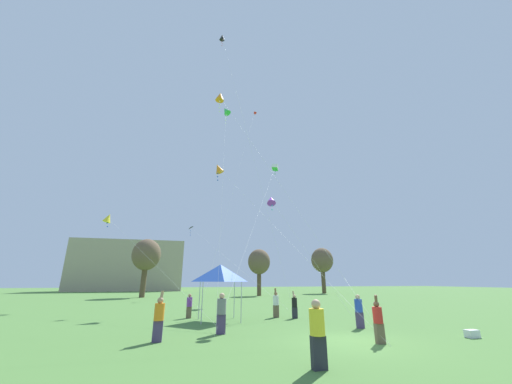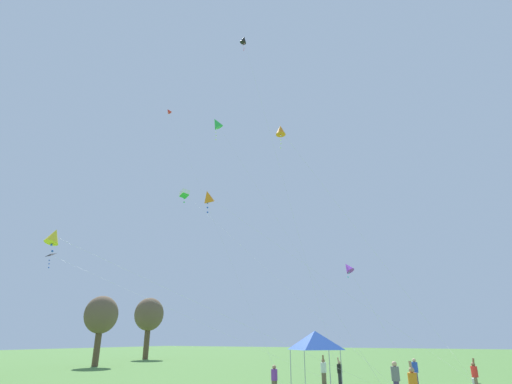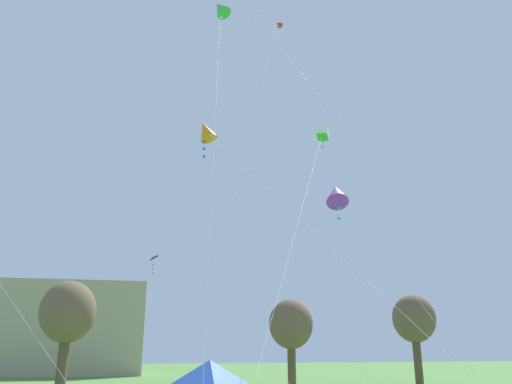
{
  "view_description": "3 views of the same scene",
  "coord_description": "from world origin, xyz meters",
  "px_view_note": "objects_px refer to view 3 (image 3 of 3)",
  "views": [
    {
      "loc": [
        -7.03,
        -11.48,
        2.36
      ],
      "look_at": [
        -0.36,
        14.11,
        10.63
      ],
      "focal_mm": 20.0,
      "sensor_mm": 36.0,
      "label": 1
    },
    {
      "loc": [
        -28.78,
        -0.76,
        2.97
      ],
      "look_at": [
        -1.36,
        13.08,
        14.23
      ],
      "focal_mm": 28.0,
      "sensor_mm": 36.0,
      "label": 2
    },
    {
      "loc": [
        -6.11,
        -5.8,
        3.72
      ],
      "look_at": [
        -2.26,
        12.16,
        9.39
      ],
      "focal_mm": 35.0,
      "sensor_mm": 36.0,
      "label": 3
    }
  ],
  "objects_px": {
    "kite_red_diamond_0": "(278,25)",
    "kite_white_box_2": "(322,134)",
    "kite_orange_diamond_1": "(206,131)",
    "kite_black_delta_8": "(155,260)",
    "kite_green_diamond_5": "(220,9)",
    "festival_tent": "(209,382)",
    "kite_purple_diamond_7": "(337,194)"
  },
  "relations": [
    {
      "from": "kite_orange_diamond_1",
      "to": "kite_black_delta_8",
      "type": "relative_size",
      "value": 0.76
    },
    {
      "from": "kite_white_box_2",
      "to": "kite_black_delta_8",
      "type": "distance_m",
      "value": 15.13
    },
    {
      "from": "kite_red_diamond_0",
      "to": "kite_purple_diamond_7",
      "type": "bearing_deg",
      "value": -101.06
    },
    {
      "from": "festival_tent",
      "to": "kite_orange_diamond_1",
      "type": "height_order",
      "value": "kite_orange_diamond_1"
    },
    {
      "from": "festival_tent",
      "to": "kite_purple_diamond_7",
      "type": "height_order",
      "value": "kite_purple_diamond_7"
    },
    {
      "from": "kite_red_diamond_0",
      "to": "kite_black_delta_8",
      "type": "xyz_separation_m",
      "value": [
        -8.31,
        4.35,
        -17.92
      ]
    },
    {
      "from": "kite_red_diamond_0",
      "to": "kite_green_diamond_5",
      "type": "relative_size",
      "value": 1.34
    },
    {
      "from": "kite_white_box_2",
      "to": "kite_purple_diamond_7",
      "type": "relative_size",
      "value": 2.98
    },
    {
      "from": "kite_red_diamond_0",
      "to": "kite_purple_diamond_7",
      "type": "relative_size",
      "value": 3.52
    },
    {
      "from": "festival_tent",
      "to": "kite_white_box_2",
      "type": "distance_m",
      "value": 25.86
    },
    {
      "from": "kite_green_diamond_5",
      "to": "kite_black_delta_8",
      "type": "distance_m",
      "value": 18.44
    },
    {
      "from": "kite_red_diamond_0",
      "to": "kite_orange_diamond_1",
      "type": "relative_size",
      "value": 1.58
    },
    {
      "from": "kite_red_diamond_0",
      "to": "kite_white_box_2",
      "type": "distance_m",
      "value": 9.7
    },
    {
      "from": "festival_tent",
      "to": "kite_red_diamond_0",
      "type": "height_order",
      "value": "kite_red_diamond_0"
    },
    {
      "from": "kite_white_box_2",
      "to": "kite_green_diamond_5",
      "type": "height_order",
      "value": "kite_green_diamond_5"
    },
    {
      "from": "kite_orange_diamond_1",
      "to": "kite_green_diamond_5",
      "type": "xyz_separation_m",
      "value": [
        0.52,
        -0.19,
        6.84
      ]
    },
    {
      "from": "festival_tent",
      "to": "kite_purple_diamond_7",
      "type": "distance_m",
      "value": 5.78
    },
    {
      "from": "kite_white_box_2",
      "to": "kite_purple_diamond_7",
      "type": "bearing_deg",
      "value": -109.51
    },
    {
      "from": "kite_red_diamond_0",
      "to": "kite_orange_diamond_1",
      "type": "bearing_deg",
      "value": -121.96
    },
    {
      "from": "festival_tent",
      "to": "kite_green_diamond_5",
      "type": "height_order",
      "value": "kite_green_diamond_5"
    },
    {
      "from": "kite_red_diamond_0",
      "to": "kite_orange_diamond_1",
      "type": "height_order",
      "value": "kite_red_diamond_0"
    },
    {
      "from": "kite_red_diamond_0",
      "to": "kite_black_delta_8",
      "type": "distance_m",
      "value": 20.22
    },
    {
      "from": "kite_purple_diamond_7",
      "to": "kite_green_diamond_5",
      "type": "bearing_deg",
      "value": 101.0
    },
    {
      "from": "kite_white_box_2",
      "to": "kite_black_delta_8",
      "type": "xyz_separation_m",
      "value": [
        -11.3,
        5.05,
        -8.71
      ]
    },
    {
      "from": "kite_red_diamond_0",
      "to": "kite_green_diamond_5",
      "type": "xyz_separation_m",
      "value": [
        -5.91,
        -10.49,
        -7.25
      ]
    },
    {
      "from": "festival_tent",
      "to": "kite_purple_diamond_7",
      "type": "xyz_separation_m",
      "value": [
        3.02,
        -1.58,
        4.67
      ]
    },
    {
      "from": "kite_white_box_2",
      "to": "kite_purple_diamond_7",
      "type": "xyz_separation_m",
      "value": [
        -6.97,
        -19.68,
        -10.86
      ]
    },
    {
      "from": "kite_red_diamond_0",
      "to": "kite_black_delta_8",
      "type": "relative_size",
      "value": 1.2
    },
    {
      "from": "kite_orange_diamond_1",
      "to": "kite_green_diamond_5",
      "type": "height_order",
      "value": "kite_green_diamond_5"
    },
    {
      "from": "kite_white_box_2",
      "to": "kite_purple_diamond_7",
      "type": "distance_m",
      "value": 23.54
    },
    {
      "from": "kite_orange_diamond_1",
      "to": "festival_tent",
      "type": "bearing_deg",
      "value": -93.9
    },
    {
      "from": "kite_white_box_2",
      "to": "kite_black_delta_8",
      "type": "relative_size",
      "value": 1.02
    }
  ]
}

